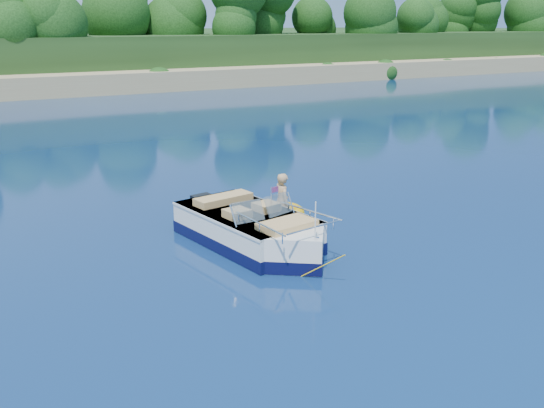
# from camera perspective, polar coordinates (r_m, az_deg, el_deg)

# --- Properties ---
(ground) EXTENTS (160.00, 160.00, 0.00)m
(ground) POSITION_cam_1_polar(r_m,az_deg,el_deg) (13.13, 4.80, -6.10)
(ground) COLOR #091A42
(ground) RESTS_ON ground
(shoreline) EXTENTS (170.00, 59.00, 6.00)m
(shoreline) POSITION_cam_1_polar(r_m,az_deg,el_deg) (74.22, -24.21, 12.18)
(shoreline) COLOR tan
(shoreline) RESTS_ON ground
(treeline) EXTENTS (150.00, 7.12, 8.19)m
(treeline) POSITION_cam_1_polar(r_m,az_deg,el_deg) (51.49, -22.22, 16.11)
(treeline) COLOR black
(treeline) RESTS_ON ground
(motorboat) EXTENTS (2.50, 5.35, 1.80)m
(motorboat) POSITION_cam_1_polar(r_m,az_deg,el_deg) (14.21, -1.57, -2.73)
(motorboat) COLOR white
(motorboat) RESTS_ON ground
(tow_tube) EXTENTS (1.83, 1.83, 0.37)m
(tow_tube) POSITION_cam_1_polar(r_m,az_deg,el_deg) (16.49, 0.68, -0.86)
(tow_tube) COLOR #ECA805
(tow_tube) RESTS_ON ground
(boy) EXTENTS (0.40, 0.87, 1.70)m
(boy) POSITION_cam_1_polar(r_m,az_deg,el_deg) (16.51, 0.86, -1.18)
(boy) COLOR tan
(boy) RESTS_ON ground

